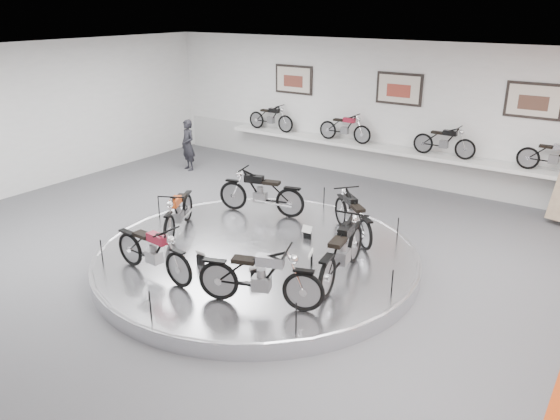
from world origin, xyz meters
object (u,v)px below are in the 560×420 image
Objects in this scene: shelf at (391,150)px; visitor at (188,145)px; display_platform at (257,258)px; bike_b at (353,215)px; bike_c at (261,192)px; bike_a at (342,250)px; bike_d at (178,211)px; bike_f at (260,276)px; bike_e at (153,251)px.

visitor is (-5.79, -2.22, -0.21)m from shelf.
display_platform is 3.84× the size of bike_b.
bike_a is at bearing 136.38° from bike_c.
bike_d is 3.57m from bike_f.
bike_c is 1.11× the size of bike_d.
visitor reaches higher than bike_f.
bike_a reaches higher than bike_d.
bike_b is 3.70m from bike_d.
display_platform is at bearing 95.13° from bike_b.
display_platform is 4.03× the size of visitor.
bike_c reaches higher than bike_b.
bike_a is 3.59m from bike_c.
bike_a is at bearing -10.57° from visitor.
visitor reaches higher than shelf.
display_platform is 7.17m from visitor.
bike_b is at bearing -1.09° from visitor.
bike_e reaches higher than bike_b.
shelf is at bearing 136.09° from bike_d.
bike_d is at bearing -30.37° from visitor.
bike_d is at bearing 125.42° from bike_e.
bike_a is 1.12× the size of bike_e.
bike_b is 4.18m from bike_e.
bike_c is 1.14× the size of visitor.
bike_a is 1.92m from bike_b.
bike_d is at bearing -106.64° from shelf.
visitor is at bearing 120.99° from bike_f.
bike_c is 2.06m from bike_d.
display_platform is 2.07m from bike_d.
bike_c is at bearing 40.06° from bike_b.
bike_a is 1.19× the size of visitor.
bike_c is at bearing -104.10° from shelf.
bike_d is (-1.96, -6.56, -0.22)m from shelf.
bike_f reaches higher than shelf.
bike_a is 1.04× the size of bike_c.
display_platform is 3.92× the size of bike_d.
bike_e is (1.06, -1.72, 0.02)m from bike_d.
shelf is at bearing -34.98° from bike_b.
bike_f reaches higher than bike_e.
bike_d reaches higher than display_platform.
bike_b is at bearing 12.40° from bike_a.
bike_b is (1.22, 1.72, 0.64)m from display_platform.
bike_c is 5.22m from visitor.
display_platform is 2.20m from bike_c.
bike_e is (-0.90, -8.28, -0.20)m from shelf.
display_platform is 2.21m from bike_b.
bike_b is at bearing 54.73° from display_platform.
visitor reaches higher than bike_a.
bike_c reaches higher than bike_f.
bike_b is (-0.71, 1.79, -0.06)m from bike_a.
bike_b is 7.43m from visitor.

